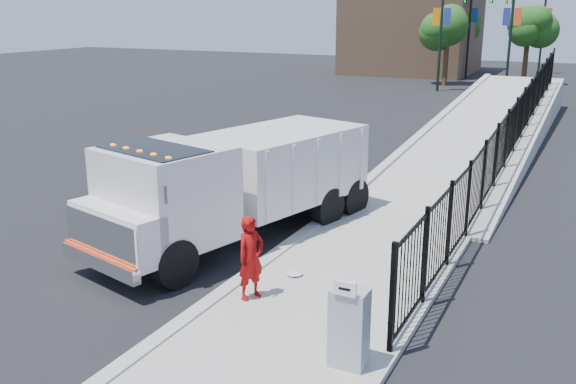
% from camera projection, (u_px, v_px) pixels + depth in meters
% --- Properties ---
extents(ground, '(120.00, 120.00, 0.00)m').
position_uv_depth(ground, '(255.00, 274.00, 13.46)').
color(ground, black).
rests_on(ground, ground).
extents(sidewalk, '(3.55, 12.00, 0.12)m').
position_uv_depth(sidewalk, '(297.00, 332.00, 10.91)').
color(sidewalk, '#9E998E').
rests_on(sidewalk, ground).
extents(curb, '(0.30, 12.00, 0.16)m').
position_uv_depth(curb, '(202.00, 309.00, 11.71)').
color(curb, '#ADAAA3').
rests_on(curb, ground).
extents(ramp, '(3.95, 24.06, 3.19)m').
position_uv_depth(ramp, '(488.00, 143.00, 26.37)').
color(ramp, '#9E998E').
rests_on(ramp, ground).
extents(iron_fence, '(0.10, 28.00, 1.80)m').
position_uv_depth(iron_fence, '(514.00, 143.00, 22.07)').
color(iron_fence, black).
rests_on(iron_fence, ground).
extents(truck, '(4.34, 8.05, 2.63)m').
position_uv_depth(truck, '(232.00, 180.00, 15.01)').
color(truck, black).
rests_on(truck, ground).
extents(worker, '(0.57, 0.68, 1.61)m').
position_uv_depth(worker, '(251.00, 258.00, 11.87)').
color(worker, '#8F0A09').
rests_on(worker, sidewalk).
extents(utility_cabinet, '(0.55, 0.40, 1.25)m').
position_uv_depth(utility_cabinet, '(349.00, 328.00, 9.64)').
color(utility_cabinet, gray).
rests_on(utility_cabinet, sidewalk).
extents(arrow_sign, '(0.35, 0.04, 0.22)m').
position_uv_depth(arrow_sign, '(345.00, 289.00, 9.24)').
color(arrow_sign, white).
rests_on(arrow_sign, utility_cabinet).
extents(debris, '(0.34, 0.34, 0.08)m').
position_uv_depth(debris, '(295.00, 273.00, 13.08)').
color(debris, silver).
rests_on(debris, sidewalk).
extents(light_pole_0, '(3.77, 0.22, 8.00)m').
position_uv_depth(light_pole_0, '(446.00, 24.00, 41.45)').
color(light_pole_0, black).
rests_on(light_pole_0, ground).
extents(light_pole_1, '(3.78, 0.22, 8.00)m').
position_uv_depth(light_pole_1, '(507.00, 24.00, 41.52)').
color(light_pole_1, black).
rests_on(light_pole_1, ground).
extents(light_pole_2, '(3.77, 0.22, 8.00)m').
position_uv_depth(light_pole_2, '(474.00, 21.00, 49.17)').
color(light_pole_2, black).
rests_on(light_pole_2, ground).
extents(light_pole_3, '(3.78, 0.22, 8.00)m').
position_uv_depth(light_pole_3, '(540.00, 20.00, 52.57)').
color(light_pole_3, black).
rests_on(light_pole_3, ground).
extents(tree_0, '(2.88, 2.88, 5.44)m').
position_uv_depth(tree_0, '(448.00, 28.00, 44.79)').
color(tree_0, '#382314').
rests_on(tree_0, ground).
extents(tree_1, '(2.30, 2.30, 5.15)m').
position_uv_depth(tree_1, '(529.00, 29.00, 45.13)').
color(tree_1, '#382314').
rests_on(tree_1, ground).
extents(tree_2, '(2.60, 2.60, 5.30)m').
position_uv_depth(tree_2, '(465.00, 25.00, 54.57)').
color(tree_2, '#382314').
rests_on(tree_2, ground).
extents(building, '(10.00, 10.00, 8.00)m').
position_uv_depth(building, '(413.00, 24.00, 54.12)').
color(building, '#8C664C').
rests_on(building, ground).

